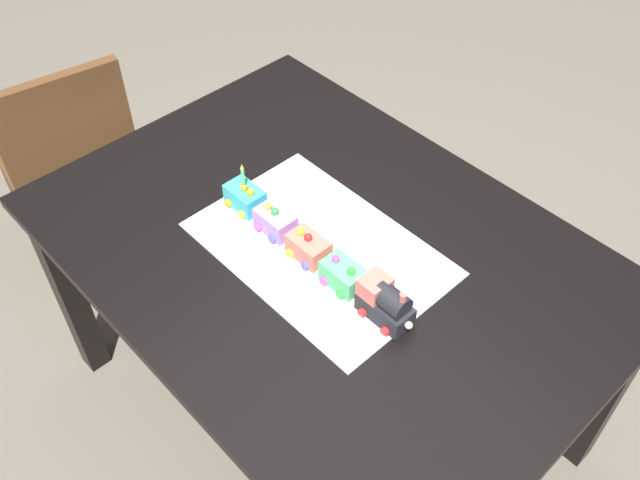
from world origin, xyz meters
The scene contains 10 objects.
ground_plane centered at (0.00, 0.00, 0.00)m, with size 8.00×8.00×0.00m, color #6B6054.
dining_table centered at (0.00, 0.00, 0.63)m, with size 1.40×1.00×0.74m.
chair centered at (1.03, 0.18, 0.47)m, with size 0.46×0.46×0.86m.
cake_board centered at (0.00, 0.02, 0.74)m, with size 0.60×0.40×0.00m, color silver.
cake_locomotive centered at (-0.25, 0.05, 0.79)m, with size 0.14×0.08×0.12m.
cake_car_flatbed_mint_green centered at (-0.12, 0.05, 0.77)m, with size 0.10×0.08×0.07m.
cake_car_gondola_coral centered at (0.00, 0.05, 0.77)m, with size 0.10×0.08×0.07m.
cake_car_tanker_lavender centered at (0.12, 0.05, 0.77)m, with size 0.10×0.08×0.07m.
cake_car_hopper_turquoise centered at (0.24, 0.05, 0.77)m, with size 0.10×0.08×0.07m.
birthday_candle centered at (0.24, 0.05, 0.85)m, with size 0.01×0.01×0.07m.
Camera 1 is at (-0.84, 0.80, 1.98)m, focal length 39.34 mm.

